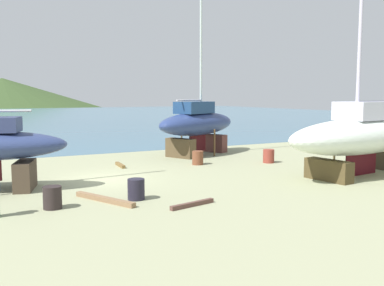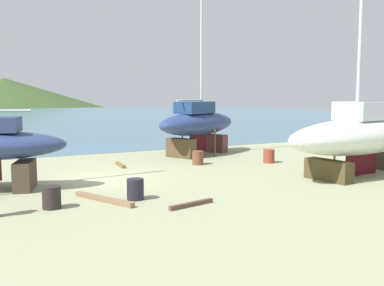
{
  "view_description": "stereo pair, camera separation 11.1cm",
  "coord_description": "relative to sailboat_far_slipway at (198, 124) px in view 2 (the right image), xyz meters",
  "views": [
    {
      "loc": [
        -5.94,
        -20.58,
        4.09
      ],
      "look_at": [
        4.96,
        0.23,
        1.51
      ],
      "focal_mm": 40.94,
      "sensor_mm": 36.0,
      "label": 1
    },
    {
      "loc": [
        -5.84,
        -20.64,
        4.09
      ],
      "look_at": [
        4.96,
        0.23,
        1.51
      ],
      "focal_mm": 40.94,
      "sensor_mm": 36.0,
      "label": 2
    }
  ],
  "objects": [
    {
      "name": "barrel_ochre",
      "position": [
        -8.33,
        -10.38,
        -1.71
      ],
      "size": [
        0.95,
        0.95,
        0.83
      ],
      "primitive_type": "cylinder",
      "rotation": [
        0.0,
        0.0,
        0.75
      ],
      "color": "#221F2D",
      "rests_on": "ground"
    },
    {
      "name": "sailboat_mid_port",
      "position": [
        3.8,
        -10.72,
        -0.03
      ],
      "size": [
        10.61,
        4.23,
        14.95
      ],
      "rotation": [
        0.0,
        0.0,
        3.26
      ],
      "color": "#4A3C22",
      "rests_on": "ground"
    },
    {
      "name": "sailboat_far_slipway",
      "position": [
        0.0,
        0.0,
        0.0
      ],
      "size": [
        7.9,
        5.54,
        12.65
      ],
      "rotation": [
        0.0,
        0.0,
        0.44
      ],
      "color": "brown",
      "rests_on": "ground"
    },
    {
      "name": "timber_plank_far",
      "position": [
        -6.86,
        -12.34,
        -2.04
      ],
      "size": [
        1.98,
        0.6,
        0.16
      ],
      "primitive_type": "cube",
      "rotation": [
        0.0,
        0.0,
        0.22
      ],
      "color": "brown",
      "rests_on": "ground"
    },
    {
      "name": "sea_water",
      "position": [
        -8.26,
        59.81,
        -2.12
      ],
      "size": [
        161.91,
        112.8,
        0.01
      ],
      "primitive_type": "cube",
      "color": "teal",
      "rests_on": "ground"
    },
    {
      "name": "timber_long_fore",
      "position": [
        -9.53,
        -10.14,
        -2.03
      ],
      "size": [
        1.54,
        2.99,
        0.19
      ],
      "primitive_type": "cube",
      "rotation": [
        0.0,
        0.0,
        2.0
      ],
      "color": "#886748",
      "rests_on": "ground"
    },
    {
      "name": "headland_hill",
      "position": [
        2.59,
        194.58,
        -2.12
      ],
      "size": [
        154.82,
        154.82,
        23.74
      ],
      "primitive_type": "cone",
      "color": "#364C25",
      "rests_on": "ground"
    },
    {
      "name": "timber_plank_near",
      "position": [
        -6.34,
        -2.42,
        -2.03
      ],
      "size": [
        0.3,
        1.63,
        0.17
      ],
      "primitive_type": "cube",
      "rotation": [
        0.0,
        0.0,
        1.5
      ],
      "color": "brown",
      "rests_on": "ground"
    },
    {
      "name": "barrel_rust_mid",
      "position": [
        -11.49,
        -10.28,
        -1.71
      ],
      "size": [
        0.78,
        0.78,
        0.82
      ],
      "primitive_type": "cylinder",
      "rotation": [
        0.0,
        0.0,
        1.37
      ],
      "color": "#2B2222",
      "rests_on": "ground"
    },
    {
      "name": "barrel_tar_black",
      "position": [
        -2.06,
        -3.87,
        -1.71
      ],
      "size": [
        0.67,
        0.67,
        0.81
      ],
      "primitive_type": "cylinder",
      "rotation": [
        0.0,
        0.0,
        0.02
      ],
      "color": "brown",
      "rests_on": "ground"
    },
    {
      "name": "barrel_tipped_center",
      "position": [
        2.09,
        -5.24,
        -1.71
      ],
      "size": [
        0.73,
        0.73,
        0.81
      ],
      "primitive_type": "cylinder",
      "rotation": [
        0.0,
        0.0,
        1.66
      ],
      "color": "brown",
      "rests_on": "ground"
    },
    {
      "name": "ground_plane",
      "position": [
        -8.26,
        -8.44,
        -2.12
      ],
      "size": [
        47.41,
        47.41,
        0.0
      ],
      "primitive_type": "plane",
      "color": "#999D76"
    }
  ]
}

